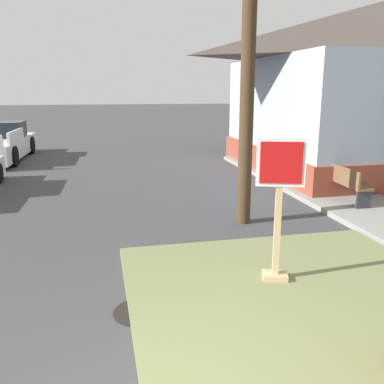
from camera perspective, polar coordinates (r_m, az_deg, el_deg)
The scene contains 5 objects.
grass_corner_patch at distance 5.90m, azimuth 15.32°, elevation -14.47°, with size 4.60×4.88×0.08m, color olive.
sidewalk_strip at distance 10.77m, azimuth 22.25°, elevation -1.92°, with size 2.20×15.71×0.12m, color gray.
stop_sign at distance 6.06m, azimuth 11.63°, elevation -3.07°, with size 0.64×0.38×2.07m.
manhole_cover at distance 5.63m, azimuth -7.01°, elevation -15.87°, with size 0.70×0.70×0.02m, color black.
street_bench at distance 10.90m, azimuth 20.19°, elevation 1.31°, with size 0.50×1.62×0.85m.
Camera 1 is at (-0.12, -2.74, 2.78)m, focal length 39.23 mm.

